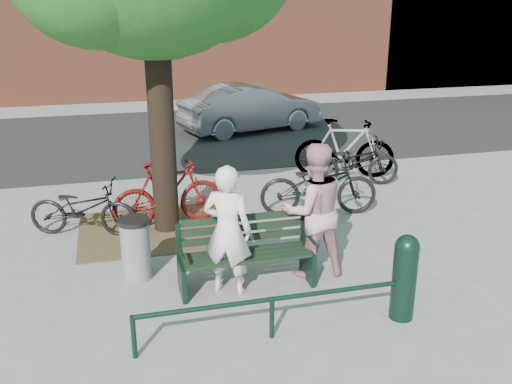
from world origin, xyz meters
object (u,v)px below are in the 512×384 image
object	(u,v)px
bollard	(405,274)
litter_bin	(136,249)
person_left	(227,230)
bicycle_c	(319,185)
person_right	(313,211)
parked_car	(251,108)
park_bench	(245,251)

from	to	relation	value
bollard	litter_bin	xyz separation A→B (m)	(-2.97, 1.78, -0.13)
person_left	bollard	bearing A→B (deg)	177.87
bicycle_c	person_right	bearing A→B (deg)	167.11
bollard	parked_car	size ratio (longest dim) A/B	0.27
bollard	person_right	bearing A→B (deg)	116.03
park_bench	bollard	bearing A→B (deg)	-38.21
bollard	parked_car	bearing A→B (deg)	86.47
person_right	parked_car	distance (m)	8.55
bollard	bicycle_c	xyz separation A→B (m)	(0.20, 3.38, -0.04)
person_right	litter_bin	distance (m)	2.41
person_left	litter_bin	world-z (taller)	person_left
litter_bin	parked_car	distance (m)	8.76
park_bench	person_left	distance (m)	0.47
bollard	parked_car	world-z (taller)	parked_car
bollard	bicycle_c	bearing A→B (deg)	86.56
bollard	bicycle_c	size ratio (longest dim) A/B	0.53
person_left	person_right	distance (m)	1.22
person_left	bicycle_c	size ratio (longest dim) A/B	0.84
person_right	litter_bin	bearing A→B (deg)	-11.84
person_left	litter_bin	size ratio (longest dim) A/B	1.98
park_bench	bicycle_c	size ratio (longest dim) A/B	0.86
park_bench	litter_bin	bearing A→B (deg)	159.15
bicycle_c	person_left	bearing A→B (deg)	147.33
park_bench	bollard	distance (m)	2.04
person_right	bollard	world-z (taller)	person_right
person_right	bicycle_c	distance (m)	2.25
park_bench	bollard	size ratio (longest dim) A/B	1.64
person_left	parked_car	bearing A→B (deg)	-76.66
person_right	bicycle_c	size ratio (longest dim) A/B	0.91
park_bench	bollard	xyz separation A→B (m)	(1.60, -1.26, 0.09)
park_bench	litter_bin	world-z (taller)	park_bench
person_left	bollard	xyz separation A→B (m)	(1.85, -1.13, -0.28)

